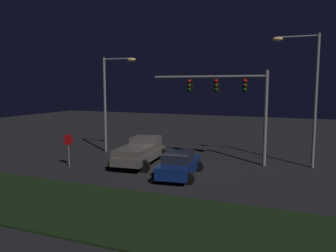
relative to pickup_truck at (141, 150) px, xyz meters
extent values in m
plane|color=black|center=(2.33, -0.27, -1.00)|extent=(80.00, 80.00, 0.00)
cube|color=black|center=(2.33, -8.68, -0.95)|extent=(27.71, 5.83, 0.10)
cube|color=#514C47|center=(0.02, -0.17, -0.32)|extent=(2.51, 5.57, 0.55)
cube|color=#514C47|center=(-0.10, 1.01, 0.38)|extent=(2.02, 2.07, 0.85)
cube|color=black|center=(-0.10, 1.01, 0.50)|extent=(1.90, 1.68, 0.51)
cube|color=#514C47|center=(0.12, -1.25, 0.18)|extent=(2.20, 3.20, 0.45)
cylinder|color=black|center=(-1.20, 1.66, -0.60)|extent=(0.80, 0.22, 0.80)
cylinder|color=black|center=(0.85, 1.86, -0.60)|extent=(0.80, 0.22, 0.80)
cylinder|color=black|center=(-0.82, -2.21, -0.60)|extent=(0.80, 0.22, 0.80)
cylinder|color=black|center=(1.23, -2.01, -0.60)|extent=(0.80, 0.22, 0.80)
cube|color=navy|center=(3.61, -2.02, -0.39)|extent=(2.34, 4.59, 0.70)
cube|color=black|center=(3.64, -2.27, 0.24)|extent=(1.84, 2.18, 0.55)
cylinder|color=black|center=(2.51, -0.65, -0.68)|extent=(0.64, 0.22, 0.64)
cylinder|color=black|center=(4.33, -0.42, -0.68)|extent=(0.64, 0.22, 0.64)
cylinder|color=black|center=(2.88, -3.62, -0.68)|extent=(0.64, 0.22, 0.64)
cylinder|color=black|center=(4.71, -3.39, -0.68)|extent=(0.64, 0.22, 0.64)
cylinder|color=slate|center=(8.03, 2.85, 2.25)|extent=(0.24, 0.24, 6.50)
cylinder|color=slate|center=(3.93, 2.85, 5.10)|extent=(8.20, 0.18, 0.18)
cube|color=black|center=(6.63, 2.85, 4.50)|extent=(0.32, 0.44, 0.95)
sphere|color=red|center=(6.63, 2.62, 4.80)|extent=(0.22, 0.22, 0.22)
sphere|color=#59380A|center=(6.63, 2.62, 4.50)|extent=(0.22, 0.22, 0.22)
sphere|color=#0C4719|center=(6.63, 2.62, 4.20)|extent=(0.22, 0.22, 0.22)
cube|color=black|center=(4.63, 2.85, 4.50)|extent=(0.32, 0.44, 0.95)
sphere|color=red|center=(4.63, 2.62, 4.80)|extent=(0.22, 0.22, 0.22)
sphere|color=#59380A|center=(4.63, 2.62, 4.50)|extent=(0.22, 0.22, 0.22)
sphere|color=#0C4719|center=(4.63, 2.62, 4.20)|extent=(0.22, 0.22, 0.22)
cube|color=black|center=(2.63, 2.85, 4.50)|extent=(0.32, 0.44, 0.95)
sphere|color=red|center=(2.63, 2.62, 4.80)|extent=(0.22, 0.22, 0.22)
sphere|color=#59380A|center=(2.63, 2.62, 4.50)|extent=(0.22, 0.22, 0.22)
sphere|color=#0C4719|center=(2.63, 2.62, 4.20)|extent=(0.22, 0.22, 0.22)
cylinder|color=slate|center=(-4.79, 2.97, 2.86)|extent=(0.20, 0.20, 7.72)
cylinder|color=slate|center=(-3.53, 2.97, 6.57)|extent=(2.53, 0.12, 0.12)
ellipsoid|color=#F9CC72|center=(-2.26, 2.97, 6.47)|extent=(0.70, 0.44, 0.30)
cylinder|color=slate|center=(11.10, 3.46, 3.41)|extent=(0.20, 0.20, 8.82)
cylinder|color=slate|center=(9.83, 3.46, 7.67)|extent=(2.54, 0.12, 0.12)
ellipsoid|color=#F9CC72|center=(8.56, 3.46, 7.57)|extent=(0.70, 0.44, 0.30)
cylinder|color=slate|center=(-4.17, -2.53, 0.10)|extent=(0.07, 0.07, 2.20)
cylinder|color=#B20C0F|center=(-4.17, -2.56, 0.85)|extent=(0.76, 0.03, 0.76)
camera|label=1|loc=(10.68, -20.88, 4.49)|focal=36.40mm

